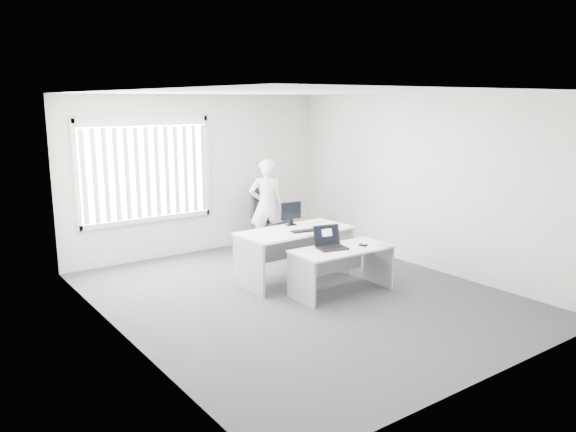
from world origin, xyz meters
TOP-DOWN VIEW (x-y plane):
  - ground at (0.00, 0.00)m, footprint 6.00×6.00m
  - wall_back at (0.00, 3.00)m, footprint 5.00×0.02m
  - wall_front at (0.00, -3.00)m, footprint 5.00×0.02m
  - wall_left at (-2.50, 0.00)m, footprint 0.02×6.00m
  - wall_right at (2.50, 0.00)m, footprint 0.02×6.00m
  - ceiling at (0.00, 0.00)m, footprint 5.00×6.00m
  - window at (-1.00, 2.96)m, footprint 2.32×0.06m
  - blinds at (-1.00, 2.90)m, footprint 2.20×0.10m
  - desk_near at (0.54, -0.25)m, footprint 1.46×0.72m
  - desk_far at (0.35, 0.60)m, footprint 1.77×0.88m
  - office_chair at (1.04, 2.35)m, footprint 0.81×0.81m
  - person at (0.94, 2.25)m, footprint 0.73×0.62m
  - laptop at (0.40, -0.20)m, footprint 0.47×0.44m
  - paper_sheet at (0.94, -0.33)m, footprint 0.37×0.33m
  - mouse at (0.86, -0.35)m, footprint 0.08×0.12m
  - booklet at (1.12, -0.53)m, footprint 0.16×0.21m
  - keyboard at (0.40, 0.42)m, footprint 0.43×0.21m
  - monitor at (0.49, 0.89)m, footprint 0.37×0.14m

SIDE VIEW (x-z plane):
  - ground at x=0.00m, z-range 0.00..0.00m
  - office_chair at x=1.04m, z-range -0.22..0.93m
  - desk_near at x=0.54m, z-range 0.15..0.80m
  - desk_far at x=0.35m, z-range 0.17..0.97m
  - paper_sheet at x=0.94m, z-range 0.66..0.66m
  - booklet at x=1.12m, z-range 0.66..0.67m
  - mouse at x=0.86m, z-range 0.66..0.70m
  - keyboard at x=0.40m, z-range 0.79..0.81m
  - laptop at x=0.40m, z-range 0.66..0.97m
  - person at x=0.94m, z-range 0.00..1.68m
  - monitor at x=0.49m, z-range 0.79..1.16m
  - wall_back at x=0.00m, z-range 0.00..2.80m
  - wall_front at x=0.00m, z-range 0.00..2.80m
  - wall_left at x=-2.50m, z-range 0.00..2.80m
  - wall_right at x=2.50m, z-range 0.00..2.80m
  - blinds at x=-1.00m, z-range 0.77..2.27m
  - window at x=-1.00m, z-range 0.67..2.43m
  - ceiling at x=0.00m, z-range 2.79..2.81m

